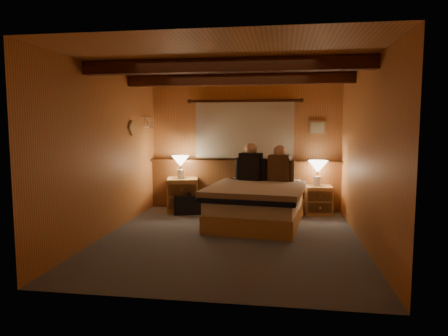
% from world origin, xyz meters
% --- Properties ---
extents(floor, '(4.20, 4.20, 0.00)m').
position_xyz_m(floor, '(0.00, 0.00, 0.00)').
color(floor, slate).
rests_on(floor, ground).
extents(ceiling, '(4.20, 4.20, 0.00)m').
position_xyz_m(ceiling, '(0.00, 0.00, 2.40)').
color(ceiling, '#C28C49').
rests_on(ceiling, wall_back).
extents(wall_back, '(3.60, 0.00, 3.60)m').
position_xyz_m(wall_back, '(0.00, 2.10, 1.20)').
color(wall_back, '#D68E4D').
rests_on(wall_back, floor).
extents(wall_left, '(0.00, 4.20, 4.20)m').
position_xyz_m(wall_left, '(-1.80, 0.00, 1.20)').
color(wall_left, '#D68E4D').
rests_on(wall_left, floor).
extents(wall_right, '(0.00, 4.20, 4.20)m').
position_xyz_m(wall_right, '(1.80, 0.00, 1.20)').
color(wall_right, '#D68E4D').
rests_on(wall_right, floor).
extents(wall_front, '(3.60, 0.00, 3.60)m').
position_xyz_m(wall_front, '(0.00, -2.10, 1.20)').
color(wall_front, '#D68E4D').
rests_on(wall_front, floor).
extents(wainscot, '(3.60, 0.23, 0.94)m').
position_xyz_m(wainscot, '(0.00, 2.04, 0.49)').
color(wainscot, brown).
rests_on(wainscot, wall_back).
extents(curtain_window, '(2.18, 0.09, 1.11)m').
position_xyz_m(curtain_window, '(0.00, 2.03, 1.52)').
color(curtain_window, '#4A2312').
rests_on(curtain_window, wall_back).
extents(ceiling_beams, '(3.60, 1.65, 0.16)m').
position_xyz_m(ceiling_beams, '(0.00, 0.15, 2.31)').
color(ceiling_beams, '#4A2312').
rests_on(ceiling_beams, ceiling).
extents(coat_rail, '(0.05, 0.55, 0.24)m').
position_xyz_m(coat_rail, '(-1.72, 1.58, 1.67)').
color(coat_rail, silver).
rests_on(coat_rail, wall_left).
extents(framed_print, '(0.30, 0.04, 0.25)m').
position_xyz_m(framed_print, '(1.35, 2.08, 1.55)').
color(framed_print, tan).
rests_on(framed_print, wall_back).
extents(bed, '(1.65, 2.02, 0.63)m').
position_xyz_m(bed, '(0.32, 0.89, 0.33)').
color(bed, tan).
rests_on(bed, floor).
extents(nightstand_left, '(0.65, 0.61, 0.61)m').
position_xyz_m(nightstand_left, '(-1.12, 1.68, 0.31)').
color(nightstand_left, tan).
rests_on(nightstand_left, floor).
extents(nightstand_right, '(0.49, 0.44, 0.51)m').
position_xyz_m(nightstand_right, '(1.37, 1.77, 0.25)').
color(nightstand_right, tan).
rests_on(nightstand_right, floor).
extents(lamp_left, '(0.32, 0.32, 0.42)m').
position_xyz_m(lamp_left, '(-1.15, 1.67, 0.91)').
color(lamp_left, white).
rests_on(lamp_left, nightstand_left).
extents(lamp_right, '(0.35, 0.35, 0.46)m').
position_xyz_m(lamp_right, '(1.35, 1.79, 0.83)').
color(lamp_right, white).
rests_on(lamp_right, nightstand_right).
extents(person_left, '(0.55, 0.29, 0.68)m').
position_xyz_m(person_left, '(0.17, 1.48, 0.90)').
color(person_left, black).
rests_on(person_left, bed).
extents(person_right, '(0.52, 0.29, 0.65)m').
position_xyz_m(person_right, '(0.67, 1.45, 0.89)').
color(person_right, '#452D1B').
rests_on(person_right, bed).
extents(duffel_bag, '(0.62, 0.47, 0.39)m').
position_xyz_m(duffel_bag, '(-0.95, 1.48, 0.17)').
color(duffel_bag, black).
rests_on(duffel_bag, floor).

